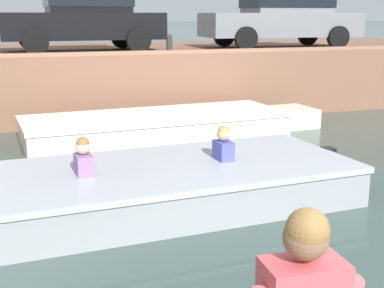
% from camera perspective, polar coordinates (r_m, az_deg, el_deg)
% --- Properties ---
extents(ground_plane, '(400.00, 400.00, 0.00)m').
position_cam_1_polar(ground_plane, '(8.03, 1.23, -4.63)').
color(ground_plane, '#384C47').
extents(far_quay_wall, '(60.00, 6.00, 1.63)m').
position_cam_1_polar(far_quay_wall, '(15.44, -8.68, 7.13)').
color(far_quay_wall, brown).
rests_on(far_quay_wall, ground).
extents(far_wall_coping, '(60.00, 0.24, 0.08)m').
position_cam_1_polar(far_wall_coping, '(12.55, -6.56, 9.65)').
color(far_wall_coping, '#9F6C52').
rests_on(far_wall_coping, far_quay_wall).
extents(boat_moored_central_cream, '(6.56, 2.31, 0.51)m').
position_cam_1_polar(boat_moored_central_cream, '(11.25, -2.56, 2.01)').
color(boat_moored_central_cream, silver).
rests_on(boat_moored_central_cream, ground).
extents(motorboat_passing, '(6.83, 2.57, 1.04)m').
position_cam_1_polar(motorboat_passing, '(7.06, -6.86, -4.91)').
color(motorboat_passing, '#93999E').
rests_on(motorboat_passing, ground).
extents(car_left_inner_black, '(3.92, 2.06, 1.54)m').
position_cam_1_polar(car_left_inner_black, '(13.81, -11.44, 13.17)').
color(car_left_inner_black, black).
rests_on(car_left_inner_black, far_quay_wall).
extents(car_centre_grey, '(4.38, 2.06, 1.54)m').
position_cam_1_polar(car_centre_grey, '(15.46, 9.61, 13.27)').
color(car_centre_grey, slate).
rests_on(car_centre_grey, far_quay_wall).
extents(mooring_bollard_mid, '(0.15, 0.15, 0.45)m').
position_cam_1_polar(mooring_bollard_mid, '(12.89, -2.44, 10.71)').
color(mooring_bollard_mid, '#2D2B28').
rests_on(mooring_bollard_mid, far_quay_wall).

